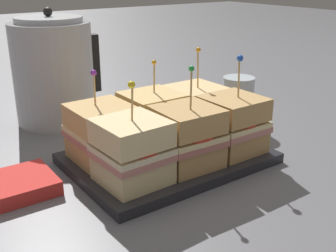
# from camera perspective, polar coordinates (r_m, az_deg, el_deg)

# --- Properties ---
(ground_plane) EXTENTS (6.00, 6.00, 0.00)m
(ground_plane) POSITION_cam_1_polar(r_m,az_deg,el_deg) (0.78, 0.00, -4.95)
(ground_plane) COLOR slate
(serving_platter) EXTENTS (0.35, 0.25, 0.02)m
(serving_platter) POSITION_cam_1_polar(r_m,az_deg,el_deg) (0.78, 0.00, -4.36)
(serving_platter) COLOR #232328
(serving_platter) RESTS_ON ground_plane
(sandwich_front_left) EXTENTS (0.11, 0.11, 0.16)m
(sandwich_front_left) POSITION_cam_1_polar(r_m,az_deg,el_deg) (0.66, -4.88, -3.46)
(sandwich_front_left) COLOR beige
(sandwich_front_left) RESTS_ON serving_platter
(sandwich_front_center) EXTENTS (0.11, 0.11, 0.18)m
(sandwich_front_center) POSITION_cam_1_polar(r_m,az_deg,el_deg) (0.71, 2.49, -1.50)
(sandwich_front_center) COLOR tan
(sandwich_front_center) RESTS_ON serving_platter
(sandwich_front_right) EXTENTS (0.11, 0.11, 0.18)m
(sandwich_front_right) POSITION_cam_1_polar(r_m,az_deg,el_deg) (0.78, 8.71, 0.23)
(sandwich_front_right) COLOR tan
(sandwich_front_right) RESTS_ON serving_platter
(sandwich_back_left) EXTENTS (0.11, 0.11, 0.16)m
(sandwich_back_left) POSITION_cam_1_polar(r_m,az_deg,el_deg) (0.75, -9.04, -0.84)
(sandwich_back_left) COLOR tan
(sandwich_back_left) RESTS_ON serving_platter
(sandwich_back_center) EXTENTS (0.11, 0.11, 0.16)m
(sandwich_back_center) POSITION_cam_1_polar(r_m,az_deg,el_deg) (0.80, -2.26, 0.83)
(sandwich_back_center) COLOR tan
(sandwich_back_center) RESTS_ON serving_platter
(sandwich_back_right) EXTENTS (0.11, 0.11, 0.18)m
(sandwich_back_right) POSITION_cam_1_polar(r_m,az_deg,el_deg) (0.86, 3.69, 2.20)
(sandwich_back_right) COLOR #DBB77A
(sandwich_back_right) RESTS_ON serving_platter
(kettle_steel) EXTENTS (0.20, 0.18, 0.26)m
(kettle_steel) POSITION_cam_1_polar(r_m,az_deg,el_deg) (1.00, -15.20, 7.15)
(kettle_steel) COLOR #B7BABF
(kettle_steel) RESTS_ON ground_plane
(drinking_glass) EXTENTS (0.07, 0.07, 0.11)m
(drinking_glass) POSITION_cam_1_polar(r_m,az_deg,el_deg) (0.97, 9.43, 3.32)
(drinking_glass) COLOR silver
(drinking_glass) RESTS_ON ground_plane
(napkin_stack) EXTENTS (0.11, 0.11, 0.02)m
(napkin_stack) POSITION_cam_1_polar(r_m,az_deg,el_deg) (0.72, -19.44, -7.47)
(napkin_stack) COLOR red
(napkin_stack) RESTS_ON ground_plane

